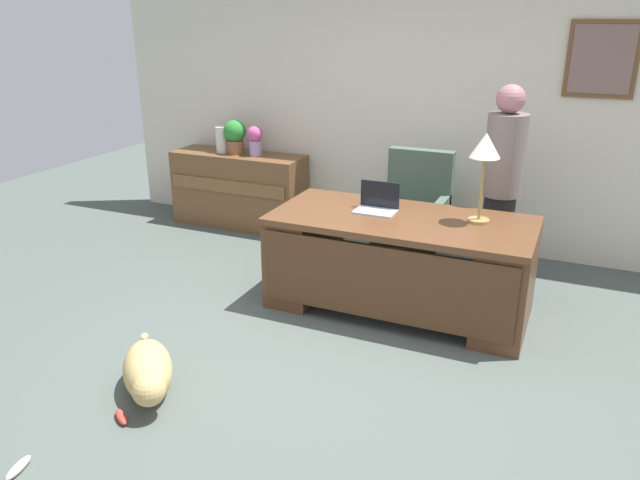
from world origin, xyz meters
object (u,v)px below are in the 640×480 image
at_px(laptop, 377,204).
at_px(vase_with_flowers, 255,139).
at_px(dog_lying, 148,372).
at_px(dog_toy_bone, 18,468).
at_px(credenza, 239,190).
at_px(person_standing, 501,187).
at_px(vase_empty, 222,139).
at_px(armchair, 414,216).
at_px(dog_toy_plush, 121,417).
at_px(desk, 399,260).
at_px(desk_lamp, 485,152).
at_px(potted_plant, 235,135).

xyz_separation_m(laptop, vase_with_flowers, (-1.77, 1.20, 0.16)).
xyz_separation_m(dog_lying, dog_toy_bone, (-0.18, -0.84, -0.13)).
distance_m(credenza, person_standing, 2.94).
distance_m(person_standing, vase_empty, 3.09).
bearing_deg(dog_lying, dog_toy_bone, -101.98).
height_order(armchair, laptop, armchair).
xyz_separation_m(laptop, dog_toy_plush, (-0.82, -2.15, -0.80)).
height_order(credenza, vase_empty, vase_empty).
distance_m(desk, person_standing, 1.09).
bearing_deg(credenza, vase_with_flowers, 0.34).
height_order(desk, armchair, armchair).
xyz_separation_m(credenza, dog_toy_plush, (1.18, -3.35, -0.38)).
xyz_separation_m(armchair, vase_with_flowers, (-1.86, 0.36, 0.50)).
xyz_separation_m(desk, dog_toy_bone, (-1.25, -2.58, -0.40)).
relative_size(desk_lamp, vase_empty, 2.42).
xyz_separation_m(person_standing, vase_empty, (-3.04, 0.55, 0.06)).
distance_m(dog_lying, laptop, 2.15).
height_order(credenza, desk_lamp, desk_lamp).
bearing_deg(dog_lying, armchair, 71.13).
relative_size(armchair, vase_with_flowers, 3.38).
bearing_deg(vase_with_flowers, laptop, -34.04).
relative_size(credenza, potted_plant, 4.10).
height_order(person_standing, vase_with_flowers, person_standing).
distance_m(laptop, desk_lamp, 0.92).
distance_m(vase_empty, dog_toy_plush, 3.73).
xyz_separation_m(dog_toy_bone, dog_toy_plush, (0.20, 0.55, 0.00)).
xyz_separation_m(credenza, potted_plant, (-0.02, 0.00, 0.60)).
distance_m(desk, desk_lamp, 1.05).
relative_size(person_standing, laptop, 5.37).
relative_size(dog_lying, desk_lamp, 0.94).
xyz_separation_m(laptop, desk_lamp, (0.79, 0.04, 0.48)).
xyz_separation_m(desk_lamp, vase_with_flowers, (-2.56, 1.16, -0.32)).
height_order(laptop, potted_plant, potted_plant).
bearing_deg(dog_lying, person_standing, 55.96).
height_order(desk_lamp, dog_toy_plush, desk_lamp).
bearing_deg(potted_plant, credenza, -3.11).
bearing_deg(vase_empty, armchair, -9.02).
relative_size(credenza, vase_empty, 5.32).
relative_size(desk, dog_lying, 3.16).
distance_m(armchair, vase_with_flowers, 1.96).
distance_m(dog_lying, potted_plant, 3.39).
bearing_deg(person_standing, desk_lamp, -96.40).
relative_size(laptop, desk_lamp, 0.48).
bearing_deg(dog_toy_bone, dog_toy_plush, 70.15).
height_order(person_standing, potted_plant, person_standing).
bearing_deg(desk_lamp, potted_plant, 157.61).
bearing_deg(armchair, desk_lamp, -48.51).
relative_size(dog_lying, laptop, 1.98).
height_order(credenza, dog_toy_plush, credenza).
xyz_separation_m(credenza, vase_empty, (-0.19, 0.00, 0.54)).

